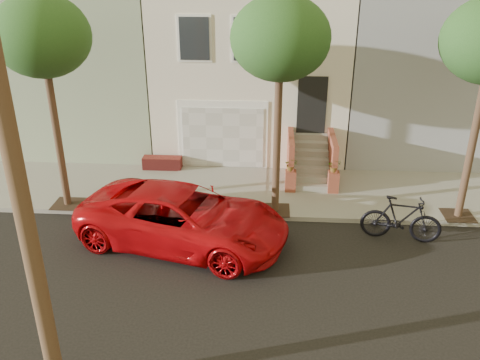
{
  "coord_description": "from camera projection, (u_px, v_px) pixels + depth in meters",
  "views": [
    {
      "loc": [
        0.82,
        -9.96,
        7.47
      ],
      "look_at": [
        -0.02,
        3.0,
        1.55
      ],
      "focal_mm": 38.07,
      "sensor_mm": 36.0,
      "label": 1
    }
  ],
  "objects": [
    {
      "name": "ground",
      "position": [
        233.0,
        290.0,
        12.19
      ],
      "size": [
        90.0,
        90.0,
        0.0
      ],
      "primitive_type": "plane",
      "color": "black",
      "rests_on": "ground"
    },
    {
      "name": "sidewalk",
      "position": [
        245.0,
        191.0,
        17.02
      ],
      "size": [
        40.0,
        3.7,
        0.15
      ],
      "primitive_type": "cube",
      "color": "gray",
      "rests_on": "ground"
    },
    {
      "name": "house_row",
      "position": [
        253.0,
        51.0,
        20.84
      ],
      "size": [
        33.1,
        11.7,
        7.0
      ],
      "color": "silver",
      "rests_on": "sidewalk"
    },
    {
      "name": "tree_left",
      "position": [
        42.0,
        38.0,
        13.87
      ],
      "size": [
        2.7,
        2.57,
        6.3
      ],
      "color": "#2D2116",
      "rests_on": "sidewalk"
    },
    {
      "name": "tree_mid",
      "position": [
        280.0,
        40.0,
        13.49
      ],
      "size": [
        2.7,
        2.57,
        6.3
      ],
      "color": "#2D2116",
      "rests_on": "sidewalk"
    },
    {
      "name": "pickup_truck",
      "position": [
        183.0,
        218.0,
        13.83
      ],
      "size": [
        6.23,
        4.02,
        1.6
      ],
      "primitive_type": "imported",
      "rotation": [
        0.0,
        0.0,
        1.32
      ],
      "color": "#B6080D",
      "rests_on": "ground"
    },
    {
      "name": "motorcycle",
      "position": [
        401.0,
        219.0,
        14.06
      ],
      "size": [
        2.26,
        1.01,
        1.31
      ],
      "primitive_type": "imported",
      "rotation": [
        0.0,
        0.0,
        1.39
      ],
      "color": "black",
      "rests_on": "ground"
    }
  ]
}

